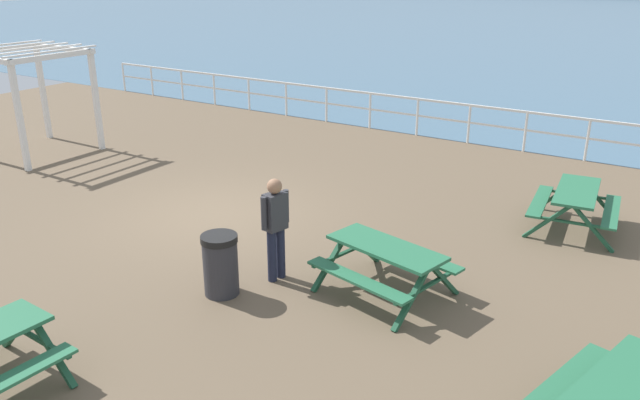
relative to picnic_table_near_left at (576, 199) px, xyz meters
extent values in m
cube|color=brown|center=(-6.09, -3.07, -0.68)|extent=(30.00, 24.00, 0.20)
cube|color=#476B84|center=(-6.09, 49.68, -0.58)|extent=(142.00, 90.00, 0.01)
cube|color=white|center=(-6.09, 4.68, 0.47)|extent=(23.00, 0.06, 0.06)
cube|color=white|center=(-6.09, 4.68, -0.01)|extent=(23.00, 0.05, 0.05)
cylinder|color=white|center=(-17.59, 4.68, -0.06)|extent=(0.07, 0.07, 1.05)
cylinder|color=white|center=(-16.05, 4.68, -0.06)|extent=(0.07, 0.07, 1.05)
cylinder|color=white|center=(-14.52, 4.68, -0.06)|extent=(0.07, 0.07, 1.05)
cylinder|color=white|center=(-12.99, 4.68, -0.06)|extent=(0.07, 0.07, 1.05)
cylinder|color=white|center=(-11.45, 4.68, -0.06)|extent=(0.07, 0.07, 1.05)
cylinder|color=white|center=(-9.92, 4.68, -0.06)|extent=(0.07, 0.07, 1.05)
cylinder|color=white|center=(-8.39, 4.68, -0.06)|extent=(0.07, 0.07, 1.05)
cylinder|color=white|center=(-6.85, 4.68, -0.06)|extent=(0.07, 0.07, 1.05)
cylinder|color=white|center=(-5.32, 4.68, -0.06)|extent=(0.07, 0.07, 1.05)
cylinder|color=white|center=(-3.79, 4.68, -0.06)|extent=(0.07, 0.07, 1.05)
cylinder|color=white|center=(-2.25, 4.68, -0.06)|extent=(0.07, 0.07, 1.05)
cylinder|color=white|center=(-0.72, 4.68, -0.06)|extent=(0.07, 0.07, 1.05)
cube|color=#286B47|center=(0.00, 0.00, 0.17)|extent=(0.90, 1.87, 0.05)
cube|color=#286B47|center=(-0.62, -0.07, -0.13)|extent=(0.47, 1.82, 0.04)
cube|color=#286B47|center=(0.62, 0.07, -0.13)|extent=(0.47, 1.82, 0.04)
cube|color=#1E5035|center=(-0.46, 0.73, -0.21)|extent=(0.80, 0.17, 0.79)
cube|color=#1E5035|center=(0.28, 0.82, -0.21)|extent=(0.80, 0.17, 0.79)
cube|color=#1E5035|center=(-0.09, 0.77, -0.16)|extent=(1.50, 0.23, 0.04)
cube|color=#1E5035|center=(-0.28, -0.82, -0.21)|extent=(0.80, 0.17, 0.79)
cube|color=#1E5035|center=(0.46, -0.73, -0.21)|extent=(0.80, 0.17, 0.79)
cube|color=#1E5035|center=(0.09, -0.77, -0.16)|extent=(1.50, 0.23, 0.04)
cube|color=#286B47|center=(-1.82, -4.08, 0.17)|extent=(1.91, 1.07, 0.05)
cube|color=#286B47|center=(-1.69, -3.48, -0.13)|extent=(1.81, 0.64, 0.04)
cube|color=#286B47|center=(-1.95, -4.69, -0.13)|extent=(1.81, 0.64, 0.04)
cube|color=#1E5035|center=(-0.98, -3.88, -0.21)|extent=(0.25, 0.79, 0.79)
cube|color=#1E5035|center=(-1.14, -4.61, -0.21)|extent=(0.25, 0.79, 0.79)
cube|color=#1E5035|center=(-1.06, -4.25, -0.16)|extent=(0.38, 1.48, 0.04)
cube|color=#1E5035|center=(-2.50, -3.55, -0.21)|extent=(0.25, 0.79, 0.79)
cube|color=#1E5035|center=(-2.66, -4.28, -0.21)|extent=(0.25, 0.79, 0.79)
cube|color=#1E5035|center=(-2.58, -3.92, -0.16)|extent=(0.38, 1.48, 0.04)
cube|color=#286B47|center=(1.67, -5.66, 0.17)|extent=(1.12, 1.92, 0.05)
cube|color=#286B47|center=(1.07, -5.51, -0.13)|extent=(0.69, 1.81, 0.04)
cube|color=#1E5035|center=(1.50, -4.82, -0.21)|extent=(0.79, 0.27, 0.79)
cube|color=#1E5035|center=(-4.94, -8.04, -0.21)|extent=(0.80, 0.12, 0.79)
cube|color=#1E5035|center=(-4.20, -8.07, -0.21)|extent=(0.80, 0.12, 0.79)
cube|color=#1E5035|center=(-4.57, -8.05, -0.16)|extent=(1.50, 0.14, 0.04)
cylinder|color=#1E2338|center=(-3.47, -4.69, -0.16)|extent=(0.14, 0.14, 0.85)
cylinder|color=#1E2338|center=(-3.43, -4.51, -0.16)|extent=(0.14, 0.14, 0.85)
cube|color=#333338|center=(-3.45, -4.60, 0.56)|extent=(0.29, 0.38, 0.58)
cylinder|color=#333338|center=(-3.50, -4.81, 0.58)|extent=(0.09, 0.09, 0.52)
cylinder|color=#333338|center=(-3.41, -4.38, 0.58)|extent=(0.09, 0.09, 0.52)
sphere|color=#9E7051|center=(-3.45, -4.60, 0.96)|extent=(0.23, 0.23, 0.23)
cube|color=white|center=(-11.78, -1.17, 0.67)|extent=(0.12, 0.12, 2.50)
cube|color=white|center=(-11.75, -3.37, 0.67)|extent=(0.12, 0.12, 2.50)
cube|color=white|center=(-13.98, -1.21, 0.67)|extent=(0.12, 0.12, 2.50)
cube|color=white|center=(-11.76, -2.27, 1.98)|extent=(0.15, 2.44, 0.12)
cube|color=white|center=(-12.88, -1.19, 1.98)|extent=(2.44, 0.15, 0.12)
cube|color=white|center=(-13.41, -2.30, 2.10)|extent=(0.12, 2.56, 0.04)
cube|color=white|center=(-12.86, -2.29, 2.10)|extent=(0.12, 2.56, 0.04)
cube|color=white|center=(-12.31, -2.28, 2.10)|extent=(0.12, 2.56, 0.04)
cube|color=white|center=(-11.76, -2.27, 2.10)|extent=(0.12, 2.56, 0.04)
cylinder|color=#2D2D33|center=(-3.87, -5.42, -0.16)|extent=(0.52, 0.52, 0.85)
cylinder|color=black|center=(-3.87, -5.42, 0.32)|extent=(0.55, 0.55, 0.10)
camera|label=1|loc=(1.95, -11.72, 4.10)|focal=35.57mm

